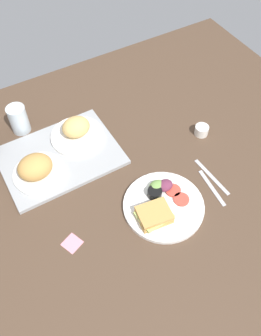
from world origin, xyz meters
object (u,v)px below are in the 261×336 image
Objects in this scene: bread_plate_far at (77,131)px; bread_plate_near at (37,169)px; serving_tray at (60,156)px; fork at (212,188)px; espresso_cup at (202,130)px; knife at (212,177)px; sticky_note at (72,243)px; drinking_glass at (19,119)px; plate_with_salad at (162,205)px.

bread_plate_near is at bearing -152.65° from bread_plate_far.
serving_tray is 2.65× the size of fork.
bread_plate_near is 67.46cm from espresso_cup.
serving_tray is 2.09× the size of bread_plate_far.
knife reaches higher than sticky_note.
serving_tray is at bearing 51.93° from fork.
serving_tray is 8.04× the size of espresso_cup.
bread_plate_far is at bearing 153.77° from espresso_cup.
knife is 3.39× the size of sticky_note.
fork is (-12.66, -23.99, -1.75)cm from espresso_cup.
sticky_note is at bearing -164.35° from espresso_cup.
drinking_glass is 0.71× the size of fork.
drinking_glass is 81.24cm from fork.
plate_with_salad is at bearing -59.87° from serving_tray.
espresso_cup reaches higher than serving_tray.
drinking_glass reaches higher than plate_with_salad.
knife is (56.67, -31.69, -5.54)cm from bread_plate_near.
knife is (-9.66, -19.99, -1.75)cm from espresso_cup.
fork is (53.67, -35.69, -5.54)cm from bread_plate_near.
drinking_glass is (-18.12, 16.51, 1.22)cm from bread_plate_far.
plate_with_salad is 2.38× the size of drinking_glass.
plate_with_salad reaches higher than serving_tray.
sticky_note is (-10.91, -35.66, -0.74)cm from serving_tray.
drinking_glass is (-7.97, 21.96, 5.25)cm from serving_tray.
serving_tray is at bearing 120.13° from plate_with_salad.
sticky_note is (-66.61, -18.66, -1.94)cm from espresso_cup.
bread_plate_near is 47.06cm from plate_with_salad.
fork is at bearing -6.66° from plate_with_salad.
plate_with_salad is 20.85cm from fork.
plate_with_salad is (22.39, -38.58, 0.90)cm from serving_tray.
drinking_glass is 2.16× the size of espresso_cup.
bread_plate_far reaches higher than sticky_note.
bread_plate_far is 55.77cm from knife.
bread_plate_near is 1.63× the size of drinking_glass.
bread_plate_near is 3.52× the size of espresso_cup.
drinking_glass reaches higher than bread_plate_near.
knife is at bearing -47.50° from drinking_glass.
drinking_glass is at bearing 44.55° from fork.
plate_with_salad reaches higher than sticky_note.
bread_plate_near reaches higher than espresso_cup.
plate_with_salad is at bearing -45.23° from bread_plate_near.
fork is (43.05, -40.99, -0.55)cm from serving_tray.
espresso_cup is at bearing -26.23° from bread_plate_far.
knife is (46.05, -36.99, -0.55)cm from serving_tray.
drinking_glass is at bearing 39.50° from knife.
bread_plate_near is 27.39cm from drinking_glass.
bread_plate_near reaches higher than plate_with_salad.
plate_with_salad is at bearing 90.84° from knife.
bread_plate_far is at bearing 62.87° from sticky_note.
serving_tray is 12.88cm from bread_plate_near.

